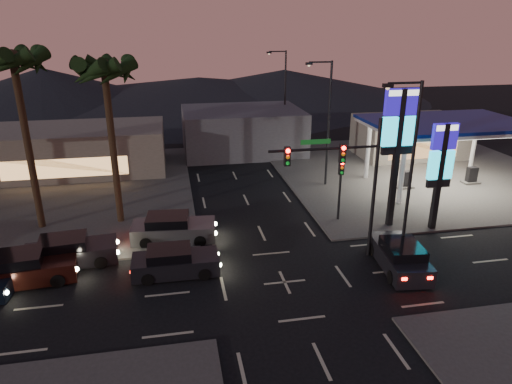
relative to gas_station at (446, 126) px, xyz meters
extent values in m
plane|color=black|center=(-16.00, -12.00, -5.08)|extent=(140.00, 140.00, 0.00)
cube|color=#47443F|center=(0.00, 4.00, -5.02)|extent=(24.00, 24.00, 0.12)
cube|color=#47443F|center=(-32.00, 4.00, -5.02)|extent=(24.00, 24.00, 0.12)
cylinder|color=silver|center=(-5.00, -3.00, -2.58)|extent=(0.36, 0.36, 5.00)
cylinder|color=silver|center=(-5.00, 3.00, -2.58)|extent=(0.36, 0.36, 5.00)
cylinder|color=silver|center=(5.00, 3.00, -2.58)|extent=(0.36, 0.36, 5.00)
cube|color=silver|center=(0.00, 0.00, 0.12)|extent=(12.00, 8.00, 0.50)
cube|color=white|center=(0.00, 0.00, -0.18)|extent=(11.60, 7.60, 0.06)
cube|color=navy|center=(0.00, 0.00, 0.27)|extent=(12.20, 8.20, 0.25)
cube|color=black|center=(-3.00, 0.00, -4.28)|extent=(0.80, 0.50, 1.40)
cube|color=black|center=(3.00, 0.00, -4.28)|extent=(0.80, 0.50, 1.40)
cube|color=#726B5B|center=(2.00, 9.00, -3.08)|extent=(10.00, 6.00, 4.00)
cube|color=black|center=(-7.50, -6.50, -0.58)|extent=(0.35, 0.35, 9.00)
cube|color=#1B0D97|center=(-7.50, -6.50, 3.12)|extent=(2.20, 0.30, 1.60)
cube|color=white|center=(-7.50, -6.50, 3.67)|extent=(1.98, 0.32, 0.35)
cube|color=#17C3E3|center=(-7.50, -6.50, 1.32)|extent=(2.20, 0.30, 1.80)
cube|color=black|center=(-7.50, -6.50, 0.12)|extent=(2.09, 0.28, 0.50)
cube|color=black|center=(-5.00, -7.50, -1.58)|extent=(0.35, 0.35, 7.00)
cube|color=#1B0D97|center=(-5.00, -7.50, 1.12)|extent=(1.60, 0.30, 1.60)
cube|color=white|center=(-5.00, -7.50, 1.67)|extent=(1.44, 0.32, 0.35)
cube|color=#17C3E3|center=(-5.00, -7.50, -0.68)|extent=(1.60, 0.30, 1.80)
cube|color=black|center=(-5.00, -7.50, -1.88)|extent=(1.52, 0.28, 0.50)
cylinder|color=black|center=(-10.50, -10.00, -1.08)|extent=(0.20, 0.20, 8.00)
cylinder|color=black|center=(-13.50, -10.00, 1.42)|extent=(6.00, 0.14, 0.14)
cube|color=#0C3F14|center=(-14.00, -10.00, 1.82)|extent=(1.60, 0.05, 0.25)
cube|color=black|center=(-12.50, -10.00, 1.12)|extent=(0.32, 0.25, 1.00)
sphere|color=#FF0C07|center=(-12.50, -10.15, 1.45)|extent=(0.22, 0.22, 0.22)
sphere|color=orange|center=(-12.50, -10.15, 1.12)|extent=(0.20, 0.20, 0.20)
sphere|color=#0CB226|center=(-12.50, -10.15, 0.79)|extent=(0.20, 0.20, 0.20)
cube|color=black|center=(-15.50, -10.00, 1.12)|extent=(0.32, 0.25, 1.00)
sphere|color=#FF0C07|center=(-15.50, -10.15, 1.45)|extent=(0.22, 0.22, 0.22)
sphere|color=orange|center=(-15.50, -10.15, 1.12)|extent=(0.20, 0.20, 0.20)
sphere|color=#0CB226|center=(-15.50, -10.15, 0.79)|extent=(0.20, 0.20, 0.20)
cylinder|color=black|center=(-10.50, -5.00, -3.08)|extent=(0.16, 0.16, 4.00)
cube|color=black|center=(-10.50, -5.00, -1.28)|extent=(0.32, 0.25, 1.00)
sphere|color=#FF0C07|center=(-10.50, -5.15, -0.95)|extent=(0.22, 0.22, 0.22)
sphere|color=orange|center=(-10.50, -5.15, -1.28)|extent=(0.20, 0.20, 0.20)
sphere|color=#0CB226|center=(-10.50, -5.15, -1.61)|extent=(0.20, 0.20, 0.20)
cylinder|color=black|center=(-9.00, -11.00, -0.08)|extent=(0.18, 0.18, 10.00)
cylinder|color=black|center=(-9.90, -11.00, 4.82)|extent=(1.80, 0.12, 0.12)
cube|color=black|center=(-10.80, -11.00, 4.72)|extent=(0.50, 0.25, 0.18)
sphere|color=#FFCC8C|center=(-10.80, -11.00, 4.60)|extent=(0.20, 0.20, 0.20)
cylinder|color=black|center=(-9.00, 2.00, -0.08)|extent=(0.18, 0.18, 10.00)
cylinder|color=black|center=(-9.90, 2.00, 4.82)|extent=(1.80, 0.12, 0.12)
cube|color=black|center=(-10.80, 2.00, 4.72)|extent=(0.50, 0.25, 0.18)
sphere|color=#FFCC8C|center=(-10.80, 2.00, 4.60)|extent=(0.20, 0.20, 0.20)
cylinder|color=black|center=(-9.00, 16.00, -0.08)|extent=(0.18, 0.18, 10.00)
cylinder|color=black|center=(-9.90, 16.00, 4.82)|extent=(1.80, 0.12, 0.12)
cube|color=black|center=(-10.80, 16.00, 4.72)|extent=(0.50, 0.25, 0.18)
sphere|color=#FFCC8C|center=(-10.80, 16.00, 4.60)|extent=(0.20, 0.20, 0.20)
cylinder|color=black|center=(-25.00, -2.50, 0.02)|extent=(0.44, 0.44, 10.20)
sphere|color=black|center=(-25.00, -2.50, 5.12)|extent=(0.90, 0.90, 0.90)
cone|color=black|center=(-23.70, -2.50, 4.82)|extent=(0.90, 2.74, 1.91)
cone|color=black|center=(-24.08, -1.58, 4.82)|extent=(2.57, 2.57, 1.91)
cone|color=black|center=(-25.00, -1.20, 4.82)|extent=(2.74, 0.90, 1.91)
cone|color=black|center=(-25.92, -1.58, 4.82)|extent=(2.57, 2.57, 1.91)
cone|color=black|center=(-26.30, -2.50, 4.82)|extent=(0.90, 2.74, 1.91)
cone|color=black|center=(-25.92, -3.42, 4.82)|extent=(2.57, 2.57, 1.91)
cone|color=black|center=(-25.00, -3.80, 4.82)|extent=(2.74, 0.90, 1.91)
cone|color=black|center=(-24.08, -3.42, 4.82)|extent=(2.57, 2.57, 1.91)
cylinder|color=black|center=(-30.00, -2.50, 0.32)|extent=(0.44, 0.44, 10.80)
sphere|color=black|center=(-30.00, -2.50, 5.72)|extent=(0.90, 0.90, 0.90)
cone|color=black|center=(-28.70, -2.50, 5.42)|extent=(0.90, 2.74, 1.91)
cone|color=black|center=(-29.08, -1.58, 5.42)|extent=(2.57, 2.57, 1.91)
cone|color=black|center=(-30.00, -1.20, 5.42)|extent=(2.74, 0.90, 1.91)
cone|color=black|center=(-30.92, -1.58, 5.42)|extent=(2.57, 2.57, 1.91)
cone|color=black|center=(-30.00, -3.80, 5.42)|extent=(2.74, 0.90, 1.91)
cone|color=black|center=(-29.08, -3.42, 5.42)|extent=(2.57, 2.57, 1.91)
cube|color=#726B5B|center=(-30.00, 10.00, -3.08)|extent=(16.00, 8.00, 4.00)
cube|color=#4C4C51|center=(-14.00, 14.00, -2.88)|extent=(12.00, 9.00, 4.40)
cone|color=black|center=(-41.00, 48.00, -2.08)|extent=(40.00, 40.00, 6.00)
cone|color=black|center=(-1.00, 48.00, -2.58)|extent=(50.00, 50.00, 5.00)
cone|color=black|center=(-16.00, 48.00, -3.08)|extent=(60.00, 60.00, 4.00)
cube|color=black|center=(-21.50, -10.06, -4.51)|extent=(4.58, 1.96, 0.93)
cube|color=black|center=(-21.81, -10.06, -3.89)|extent=(2.30, 1.78, 0.67)
cylinder|color=black|center=(-20.04, -9.19, -4.75)|extent=(0.67, 0.26, 0.66)
cylinder|color=black|center=(-20.06, -10.95, -4.75)|extent=(0.67, 0.26, 0.66)
cylinder|color=black|center=(-22.94, -9.16, -4.75)|extent=(0.67, 0.26, 0.66)
cylinder|color=black|center=(-22.96, -10.92, -4.75)|extent=(0.67, 0.26, 0.66)
sphere|color=#FFF2BF|center=(-19.22, -9.46, -4.44)|extent=(0.23, 0.23, 0.23)
sphere|color=#FFF2BF|center=(-19.23, -10.70, -4.44)|extent=(0.23, 0.23, 0.23)
cube|color=#FF140A|center=(-23.77, -9.41, -4.36)|extent=(0.09, 0.26, 0.14)
cube|color=#FF140A|center=(-23.78, -10.65, -4.36)|extent=(0.09, 0.26, 0.14)
cube|color=black|center=(-29.13, -9.45, -4.46)|extent=(5.20, 2.63, 1.02)
cube|color=black|center=(-29.47, -9.48, -3.77)|extent=(2.70, 2.19, 0.74)
cylinder|color=black|center=(-27.65, -8.32, -4.72)|extent=(0.75, 0.35, 0.73)
cylinder|color=black|center=(-27.45, -10.24, -4.72)|extent=(0.75, 0.35, 0.73)
sphere|color=#FFF2BF|center=(-26.72, -8.50, -4.38)|extent=(0.25, 0.25, 0.25)
sphere|color=#FFF2BF|center=(-26.57, -9.86, -4.38)|extent=(0.25, 0.25, 0.25)
cylinder|color=black|center=(-30.15, -9.90, -4.78)|extent=(0.62, 0.27, 0.60)
sphere|color=#FFF2BF|center=(-29.42, -10.20, -4.50)|extent=(0.21, 0.21, 0.21)
sphere|color=#FFF2BF|center=(-29.51, -11.32, -4.50)|extent=(0.21, 0.21, 0.21)
cube|color=#525254|center=(-21.50, -5.98, -4.45)|extent=(5.20, 2.59, 1.03)
cube|color=black|center=(-21.84, -5.94, -3.77)|extent=(2.69, 2.17, 0.74)
cylinder|color=black|center=(-19.82, -5.17, -4.72)|extent=(0.75, 0.34, 0.73)
cylinder|color=black|center=(-20.00, -7.10, -4.72)|extent=(0.75, 0.34, 0.73)
cylinder|color=black|center=(-23.00, -4.86, -4.72)|extent=(0.75, 0.34, 0.73)
cylinder|color=black|center=(-23.18, -6.79, -4.72)|extent=(0.75, 0.34, 0.73)
sphere|color=#FFF2BF|center=(-18.93, -5.54, -4.37)|extent=(0.25, 0.25, 0.25)
sphere|color=#FFF2BF|center=(-19.07, -6.90, -4.37)|extent=(0.25, 0.25, 0.25)
cube|color=#FF140A|center=(-23.93, -5.05, -4.28)|extent=(0.12, 0.29, 0.16)
cube|color=#FF140A|center=(-24.07, -6.42, -4.28)|extent=(0.12, 0.29, 0.16)
cube|color=black|center=(-27.18, -7.89, -4.47)|extent=(5.08, 2.54, 1.00)
cube|color=black|center=(-27.51, -7.92, -3.80)|extent=(2.63, 2.13, 0.72)
cylinder|color=black|center=(-25.72, -6.79, -4.72)|extent=(0.74, 0.34, 0.71)
cylinder|color=black|center=(-25.53, -8.67, -4.72)|extent=(0.74, 0.34, 0.71)
cylinder|color=black|center=(-28.82, -7.10, -4.72)|extent=(0.74, 0.34, 0.71)
cylinder|color=black|center=(-28.64, -8.98, -4.72)|extent=(0.74, 0.34, 0.71)
sphere|color=#FFF2BF|center=(-24.80, -6.98, -4.39)|extent=(0.25, 0.25, 0.25)
sphere|color=#FFF2BF|center=(-24.67, -8.31, -4.39)|extent=(0.25, 0.25, 0.25)
cube|color=#FF140A|center=(-29.68, -7.46, -4.30)|extent=(0.12, 0.29, 0.16)
cube|color=#FF140A|center=(-29.55, -8.79, -4.30)|extent=(0.12, 0.29, 0.16)
cube|color=black|center=(-9.50, -11.71, -4.48)|extent=(2.56, 5.01, 0.98)
cube|color=black|center=(-9.54, -12.03, -3.82)|extent=(2.12, 2.60, 0.71)
cylinder|color=black|center=(-10.25, -10.08, -4.73)|extent=(0.34, 0.72, 0.70)
cylinder|color=black|center=(-8.40, -10.29, -4.73)|extent=(0.34, 0.72, 0.70)
cylinder|color=black|center=(-10.60, -13.12, -4.73)|extent=(0.34, 0.72, 0.70)
cylinder|color=black|center=(-8.75, -13.33, -4.73)|extent=(0.34, 0.72, 0.70)
cube|color=#FF140A|center=(-10.43, -14.02, -4.32)|extent=(0.28, 0.12, 0.15)
cube|color=#FF140A|center=(-9.12, -14.17, -4.32)|extent=(0.28, 0.12, 0.15)
camera|label=1|loc=(-21.32, -31.93, 7.55)|focal=32.00mm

